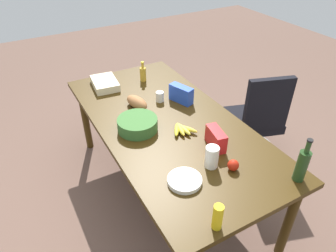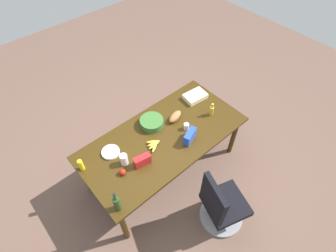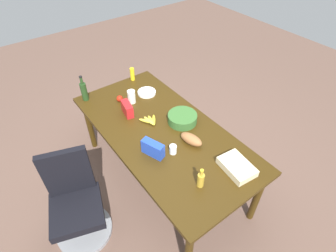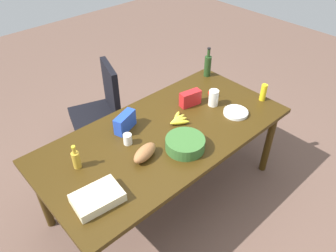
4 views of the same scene
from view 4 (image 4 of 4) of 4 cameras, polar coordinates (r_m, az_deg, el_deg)
ground_plane at (r=3.29m, az=-0.39°, el=-11.74°), size 10.00×10.00×0.00m
conference_table at (r=2.78m, az=-0.46°, el=-2.28°), size 2.17×1.06×0.79m
office_chair at (r=3.66m, az=-11.78°, el=1.29°), size 0.61×0.61×0.98m
dressing_bottle at (r=2.48m, az=-15.78°, el=-5.60°), size 0.07×0.07×0.20m
paper_cup at (r=2.62m, az=-7.08°, el=-2.29°), size 0.08×0.08×0.09m
bread_loaf at (r=2.48m, az=-4.06°, el=-4.70°), size 0.26×0.17×0.10m
chip_bag_red at (r=3.03m, az=3.92°, el=4.85°), size 0.21×0.12×0.14m
mustard_bottle at (r=3.22m, az=16.36°, el=5.67°), size 0.06×0.06×0.17m
mayo_jar at (r=3.04m, az=7.97°, el=4.89°), size 0.11×0.11×0.16m
banana_bunch at (r=2.83m, az=1.80°, el=1.11°), size 0.20×0.20×0.04m
apple_red at (r=3.19m, az=7.68°, el=5.72°), size 0.09×0.09×0.08m
chip_bag_blue at (r=2.75m, az=-7.54°, el=0.69°), size 0.23×0.15×0.15m
sheet_cake at (r=2.24m, az=-12.23°, el=-12.18°), size 0.34×0.25×0.07m
wine_bottle at (r=3.50m, az=6.96°, el=10.51°), size 0.08×0.08×0.32m
salad_bowl at (r=2.55m, az=3.01°, el=-3.12°), size 0.33×0.33×0.10m
paper_plate_stack at (r=3.00m, az=11.76°, el=2.32°), size 0.24×0.24×0.03m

